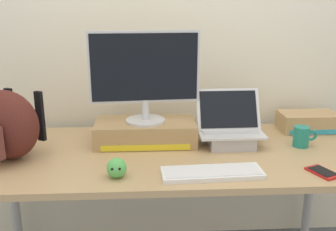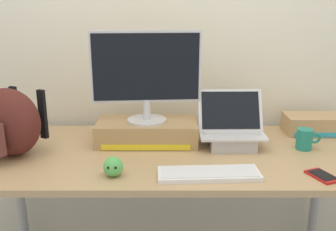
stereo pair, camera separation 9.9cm
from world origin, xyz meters
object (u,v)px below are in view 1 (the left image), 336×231
at_px(cell_phone, 323,172).
at_px(toner_box_cyan, 308,122).
at_px(toner_box_yellow, 146,132).
at_px(external_keyboard, 212,173).
at_px(coffee_mug, 302,136).
at_px(plush_toy, 117,168).
at_px(open_laptop, 230,134).
at_px(desktop_monitor, 145,74).
at_px(messenger_backpack, 5,125).

height_order(cell_phone, toner_box_cyan, toner_box_cyan).
distance_m(toner_box_yellow, toner_box_cyan, 0.92).
relative_size(external_keyboard, coffee_mug, 3.57).
height_order(cell_phone, plush_toy, plush_toy).
bearing_deg(plush_toy, cell_phone, -0.85).
distance_m(open_laptop, toner_box_cyan, 0.53).
distance_m(desktop_monitor, open_laptop, 0.52).
height_order(desktop_monitor, open_laptop, desktop_monitor).
bearing_deg(toner_box_cyan, plush_toy, -151.81).
relative_size(open_laptop, coffee_mug, 2.71).
xyz_separation_m(desktop_monitor, coffee_mug, (0.77, -0.09, -0.30)).
bearing_deg(desktop_monitor, messenger_backpack, -169.30).
xyz_separation_m(external_keyboard, coffee_mug, (0.50, 0.31, 0.04)).
height_order(open_laptop, coffee_mug, open_laptop).
relative_size(toner_box_yellow, cell_phone, 3.37).
height_order(messenger_backpack, coffee_mug, messenger_backpack).
xyz_separation_m(messenger_backpack, coffee_mug, (1.40, 0.07, -0.11)).
height_order(messenger_backpack, cell_phone, messenger_backpack).
bearing_deg(cell_phone, external_keyboard, 156.73).
relative_size(coffee_mug, toner_box_cyan, 0.37).
height_order(desktop_monitor, coffee_mug, desktop_monitor).
relative_size(cell_phone, toner_box_cyan, 0.47).
relative_size(desktop_monitor, cell_phone, 3.60).
bearing_deg(toner_box_cyan, desktop_monitor, -170.51).
bearing_deg(coffee_mug, toner_box_yellow, 172.93).
relative_size(toner_box_yellow, messenger_backpack, 1.29).
distance_m(open_laptop, plush_toy, 0.64).
bearing_deg(messenger_backpack, toner_box_yellow, 40.07).
bearing_deg(external_keyboard, plush_toy, 176.56).
bearing_deg(open_laptop, cell_phone, -49.34).
xyz_separation_m(external_keyboard, cell_phone, (0.47, -0.01, -0.01)).
distance_m(toner_box_yellow, cell_phone, 0.85).
bearing_deg(coffee_mug, desktop_monitor, 173.01).
bearing_deg(toner_box_yellow, plush_toy, -106.38).
xyz_separation_m(toner_box_yellow, coffee_mug, (0.77, -0.10, -0.00)).
distance_m(plush_toy, toner_box_cyan, 1.17).
bearing_deg(plush_toy, toner_box_yellow, 73.62).
xyz_separation_m(open_laptop, cell_phone, (0.32, -0.36, -0.05)).
bearing_deg(messenger_backpack, cell_phone, 14.89).
height_order(desktop_monitor, toner_box_cyan, desktop_monitor).
xyz_separation_m(toner_box_yellow, cell_phone, (0.74, -0.41, -0.05)).
bearing_deg(plush_toy, open_laptop, 32.81).
distance_m(messenger_backpack, cell_phone, 1.40).
bearing_deg(plush_toy, messenger_backpack, 155.67).
bearing_deg(plush_toy, coffee_mug, 18.85).
height_order(external_keyboard, toner_box_cyan, toner_box_cyan).
bearing_deg(open_laptop, messenger_backpack, -174.57).
height_order(coffee_mug, plush_toy, coffee_mug).
bearing_deg(toner_box_yellow, toner_box_cyan, 9.42).
bearing_deg(toner_box_cyan, external_keyboard, -138.87).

